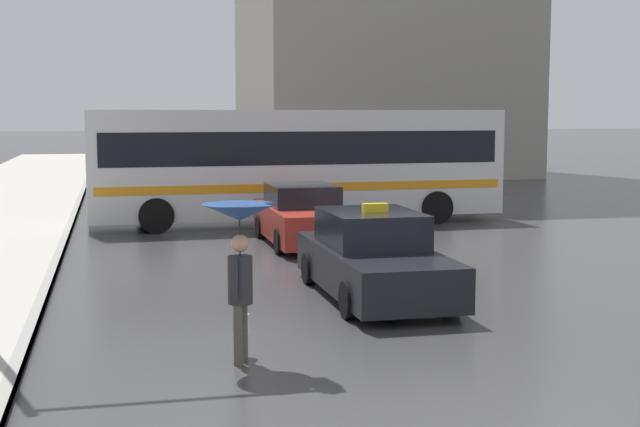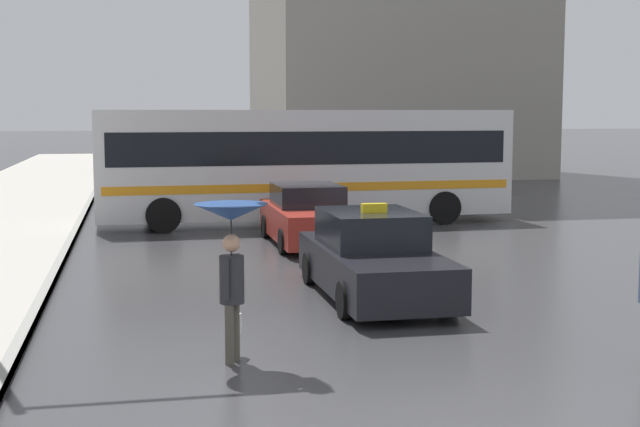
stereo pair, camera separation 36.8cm
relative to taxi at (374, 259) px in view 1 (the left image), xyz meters
name	(u,v)px [view 1 (the left image)]	position (x,y,z in m)	size (l,w,h in m)	color
taxi	(374,259)	(0.00, 0.00, 0.00)	(1.91, 4.74, 1.67)	black
sedan_red	(303,217)	(0.09, 6.42, -0.01)	(1.91, 4.46, 1.47)	#A52D23
city_bus	(297,161)	(0.79, 10.61, 1.15)	(12.05, 2.98, 3.31)	silver
pedestrian_with_umbrella	(240,240)	(-2.87, -3.61, 0.94)	(0.96, 0.96, 2.09)	#4C473D
traffic_light	(74,32)	(-4.90, -2.26, 3.64)	(3.63, 0.38, 6.27)	black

